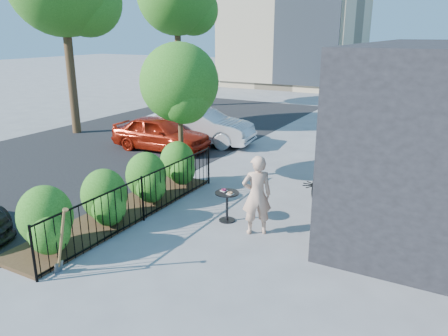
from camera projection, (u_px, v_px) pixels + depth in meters
The scene contains 12 objects.
ground at pixel (198, 234), 9.58m from camera, with size 120.00×120.00×0.00m, color gray.
fence at pixel (143, 198), 10.10m from camera, with size 0.05×6.05×1.10m.
planting_bed at pixel (121, 213), 10.57m from camera, with size 1.30×6.00×0.08m, color #382616.
shrubs at pixel (125, 187), 10.41m from camera, with size 1.10×5.60×1.24m.
patio_tree at pixel (180, 88), 12.08m from camera, with size 2.20×2.20×3.94m.
street at pixel (74, 158), 15.29m from camera, with size 9.00×30.00×0.01m, color black.
street_tree_far at pixel (177, 0), 24.04m from camera, with size 4.40×4.40×8.28m.
cafe_table at pixel (227, 201), 10.11m from camera, with size 0.56×0.56×0.76m.
woman at pixel (257, 195), 9.37m from camera, with size 0.65×0.42×1.77m, color tan.
shovel at pixel (61, 245), 7.79m from camera, with size 0.47×0.18×1.39m.
car_red at pixel (161, 133), 16.19m from camera, with size 1.51×3.76×1.28m, color #A11F0D.
car_silver at pixel (199, 126), 17.13m from camera, with size 1.51×4.34×1.43m, color silver.
Camera 1 is at (4.68, -7.36, 4.25)m, focal length 35.00 mm.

